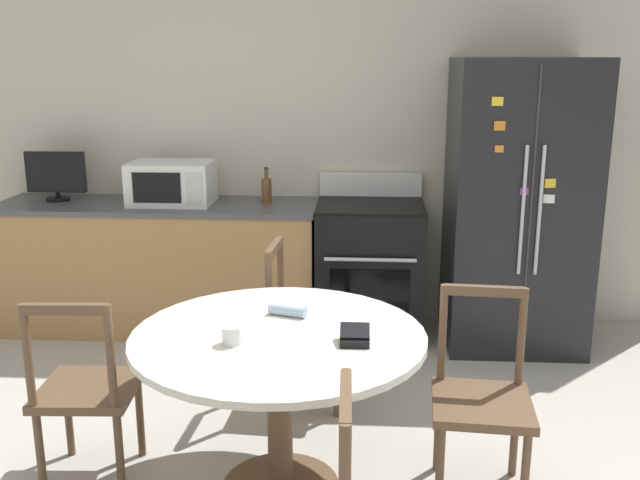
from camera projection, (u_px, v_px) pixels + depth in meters
The scene contains 14 objects.
back_wall at pixel (321, 140), 5.07m from camera, with size 5.20×0.10×2.60m.
kitchen_counter at pixel (160, 266), 5.00m from camera, with size 2.21×0.64×0.90m.
refrigerator at pixel (517, 205), 4.64m from camera, with size 0.87×0.79×1.87m.
oven_range at pixel (370, 268), 4.88m from camera, with size 0.71×0.68×1.08m.
microwave at pixel (172, 183), 4.84m from camera, with size 0.55×0.39×0.29m.
countertop_tv at pixel (56, 174), 4.94m from camera, with size 0.41×0.16×0.34m.
counter_bottle at pixel (267, 189), 4.88m from camera, with size 0.07×0.07×0.25m.
dining_table at pixel (279, 363), 3.03m from camera, with size 1.25×1.25×0.74m.
dining_chair_left at pixel (86, 391), 3.16m from camera, with size 0.44×0.44×0.90m.
dining_chair_far at pixel (304, 327), 3.91m from camera, with size 0.45×0.45×0.90m.
dining_chair_right at pixel (481, 400), 3.07m from camera, with size 0.45×0.45×0.90m.
candle_glass at pixel (232, 336), 2.88m from camera, with size 0.08×0.08×0.08m.
folded_napkin at pixel (288, 310), 3.20m from camera, with size 0.18×0.10×0.05m.
wallet at pixel (355, 337), 2.89m from camera, with size 0.12×0.13×0.07m.
Camera 1 is at (0.31, -2.43, 1.87)m, focal length 40.00 mm.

